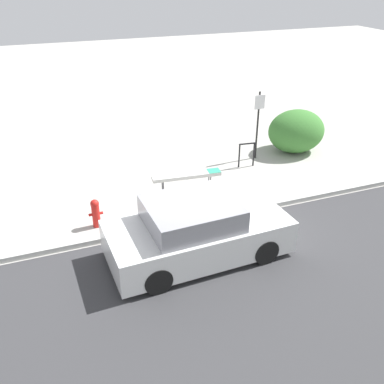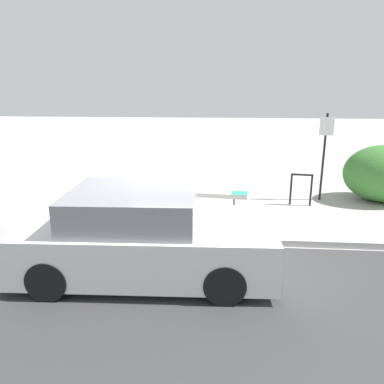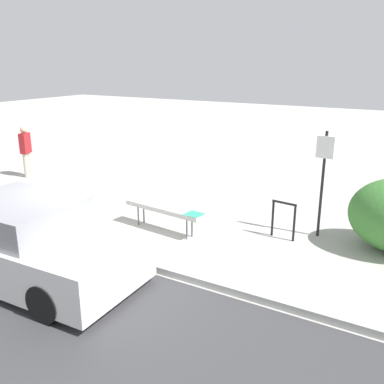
{
  "view_description": "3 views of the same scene",
  "coord_description": "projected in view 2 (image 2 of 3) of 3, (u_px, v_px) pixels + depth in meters",
  "views": [
    {
      "loc": [
        -3.43,
        -8.75,
        5.96
      ],
      "look_at": [
        0.03,
        0.39,
        0.68
      ],
      "focal_mm": 40.0,
      "sensor_mm": 36.0,
      "label": 1
    },
    {
      "loc": [
        0.74,
        -6.81,
        2.96
      ],
      "look_at": [
        0.08,
        1.3,
        0.65
      ],
      "focal_mm": 35.0,
      "sensor_mm": 36.0,
      "label": 2
    },
    {
      "loc": [
        5.44,
        -5.73,
        3.68
      ],
      "look_at": [
        0.98,
        1.79,
        0.98
      ],
      "focal_mm": 40.0,
      "sensor_mm": 36.0,
      "label": 3
    }
  ],
  "objects": [
    {
      "name": "ground_plane",
      "position": [
        183.0,
        241.0,
        7.39
      ],
      "size": [
        60.0,
        60.0,
        0.0
      ],
      "primitive_type": "plane",
      "color": "#ADAAA3"
    },
    {
      "name": "curb",
      "position": [
        183.0,
        238.0,
        7.37
      ],
      "size": [
        60.0,
        0.2,
        0.13
      ],
      "color": "#B7B7B2",
      "rests_on": "ground_plane"
    },
    {
      "name": "bench",
      "position": [
        205.0,
        194.0,
        8.81
      ],
      "size": [
        2.04,
        0.54,
        0.58
      ],
      "rotation": [
        0.0,
        0.0,
        -0.1
      ],
      "color": "#515156",
      "rests_on": "ground_plane"
    },
    {
      "name": "bike_rack",
      "position": [
        301.0,
        186.0,
        9.53
      ],
      "size": [
        0.55,
        0.11,
        0.83
      ],
      "rotation": [
        0.0,
        0.0,
        -0.12
      ],
      "color": "black",
      "rests_on": "ground_plane"
    },
    {
      "name": "sign_post",
      "position": [
        324.0,
        149.0,
        9.73
      ],
      "size": [
        0.36,
        0.08,
        2.3
      ],
      "color": "black",
      "rests_on": "ground_plane"
    },
    {
      "name": "fire_hydrant",
      "position": [
        75.0,
        208.0,
        8.15
      ],
      "size": [
        0.36,
        0.22,
        0.77
      ],
      "color": "red",
      "rests_on": "ground_plane"
    },
    {
      "name": "shrub_hedge",
      "position": [
        383.0,
        174.0,
        9.82
      ],
      "size": [
        2.02,
        1.65,
        1.5
      ],
      "color": "#3D7A33",
      "rests_on": "ground_plane"
    },
    {
      "name": "parked_car_near",
      "position": [
        142.0,
        236.0,
        5.99
      ],
      "size": [
        4.12,
        2.0,
        1.4
      ],
      "rotation": [
        0.0,
        0.0,
        0.04
      ],
      "color": "black",
      "rests_on": "ground_plane"
    }
  ]
}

